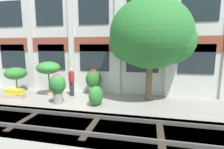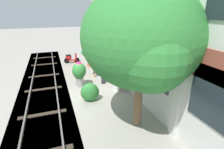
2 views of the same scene
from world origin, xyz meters
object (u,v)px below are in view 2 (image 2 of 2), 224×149
scooter_near_curb (71,58)px  topiary_hedge (90,92)px  potted_plant_terracotta_small (93,54)px  potted_plant_low_pan (89,52)px  potted_plant_square_trough (78,68)px  potted_plant_stone_basin (118,75)px  potted_plant_glazed_jar (79,72)px  resident_by_doorway (103,70)px  broadleaf_tree (141,40)px

scooter_near_curb → topiary_hedge: 7.25m
potted_plant_terracotta_small → potted_plant_low_pan: (-2.52, 0.28, -0.49)m
potted_plant_terracotta_small → potted_plant_low_pan: potted_plant_terracotta_small is taller
scooter_near_curb → topiary_hedge: (7.25, 0.08, 0.05)m
potted_plant_square_trough → topiary_hedge: (4.99, -0.18, 0.24)m
potted_plant_stone_basin → scooter_near_curb: 6.80m
potted_plant_glazed_jar → potted_plant_stone_basin: bearing=58.4°
potted_plant_low_pan → scooter_near_curb: bearing=-137.0°
potted_plant_stone_basin → potted_plant_glazed_jar: same height
resident_by_doorway → topiary_hedge: 2.38m
scooter_near_curb → broadleaf_tree: bearing=-68.7°
broadleaf_tree → potted_plant_stone_basin: bearing=172.5°
potted_plant_low_pan → potted_plant_stone_basin: bearing=6.6°
potted_plant_stone_basin → scooter_near_curb: bearing=-163.3°
potted_plant_terracotta_small → potted_plant_stone_basin: size_ratio=1.31×
topiary_hedge → broadleaf_tree: bearing=28.8°
broadleaf_tree → topiary_hedge: bearing=-151.2°
broadleaf_tree → scooter_near_curb: broadleaf_tree is taller
broadleaf_tree → potted_plant_terracotta_small: broadleaf_tree is taller
potted_plant_square_trough → potted_plant_terracotta_small: bearing=25.5°
potted_plant_stone_basin → resident_by_doorway: size_ratio=0.95×
resident_by_doorway → scooter_near_curb: bearing=-9.3°
scooter_near_curb → resident_by_doorway: bearing=-62.7°
potted_plant_terracotta_small → resident_by_doorway: bearing=13.0°
potted_plant_glazed_jar → topiary_hedge: potted_plant_glazed_jar is taller
potted_plant_stone_basin → potted_plant_glazed_jar: bearing=-121.6°
potted_plant_square_trough → topiary_hedge: topiary_hedge is taller
potted_plant_square_trough → topiary_hedge: 5.00m
broadleaf_tree → topiary_hedge: size_ratio=5.62×
potted_plant_low_pan → resident_by_doorway: 3.85m
broadleaf_tree → potted_plant_stone_basin: 4.25m
potted_plant_stone_basin → topiary_hedge: size_ratio=1.63×
potted_plant_stone_basin → resident_by_doorway: 1.32m
potted_plant_square_trough → potted_plant_glazed_jar: 3.08m
broadleaf_tree → topiary_hedge: broadleaf_tree is taller
potted_plant_glazed_jar → scooter_near_curb: size_ratio=1.17×
potted_plant_terracotta_small → scooter_near_curb: size_ratio=1.52×
potted_plant_stone_basin → scooter_near_curb: (-6.49, -1.95, -0.49)m
potted_plant_low_pan → topiary_hedge: 5.97m
resident_by_doorway → potted_plant_low_pan: bearing=-23.6°
broadleaf_tree → potted_plant_terracotta_small: bearing=-175.9°
potted_plant_terracotta_small → scooter_near_curb: (-3.99, -1.09, -1.25)m
potted_plant_square_trough → potted_plant_terracotta_small: (1.73, 0.83, 1.44)m
potted_plant_low_pan → resident_by_doorway: size_ratio=0.98×
potted_plant_low_pan → broadleaf_tree: bearing=0.9°
potted_plant_square_trough → potted_plant_low_pan: bearing=125.5°
potted_plant_low_pan → scooter_near_curb: 2.15m
potted_plant_stone_basin → potted_plant_low_pan: bearing=-173.4°
potted_plant_stone_basin → scooter_near_curb: size_ratio=1.17×
broadleaf_tree → potted_plant_low_pan: 8.69m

